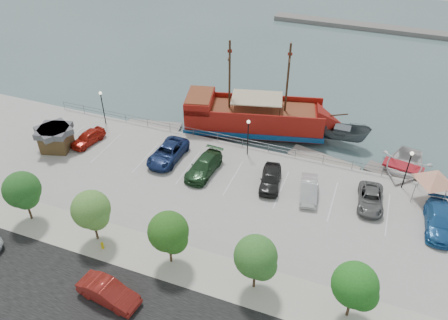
% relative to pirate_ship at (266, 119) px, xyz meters
% --- Properties ---
extents(ground, '(160.00, 160.00, 0.00)m').
position_rel_pirate_ship_xyz_m(ground, '(-0.18, -12.79, -1.99)').
color(ground, '#455E62').
extents(sidewalk, '(100.00, 4.00, 0.05)m').
position_rel_pirate_ship_xyz_m(sidewalk, '(-0.18, -22.79, -0.98)').
color(sidewalk, beige).
rests_on(sidewalk, land_slab).
extents(seawall_railing, '(50.00, 0.06, 1.00)m').
position_rel_pirate_ship_xyz_m(seawall_railing, '(-0.18, -4.99, -0.46)').
color(seawall_railing, slate).
rests_on(seawall_railing, land_slab).
extents(far_shore, '(40.00, 3.00, 0.80)m').
position_rel_pirate_ship_xyz_m(far_shore, '(9.82, 42.21, -1.59)').
color(far_shore, slate).
rests_on(far_shore, ground).
extents(pirate_ship, '(19.19, 9.32, 11.88)m').
position_rel_pirate_ship_xyz_m(pirate_ship, '(0.00, 0.00, 0.00)').
color(pirate_ship, maroon).
rests_on(pirate_ship, ground).
extents(patrol_boat, '(6.31, 2.38, 2.44)m').
position_rel_pirate_ship_xyz_m(patrol_boat, '(8.84, 0.94, -0.77)').
color(patrol_boat, '#485155').
rests_on(patrol_boat, ground).
extents(speedboat, '(6.59, 8.29, 1.54)m').
position_rel_pirate_ship_xyz_m(speedboat, '(15.81, -2.76, -1.22)').
color(speedboat, silver).
rests_on(speedboat, ground).
extents(dock_west, '(6.99, 3.25, 0.38)m').
position_rel_pirate_ship_xyz_m(dock_west, '(-13.21, -3.59, -1.80)').
color(dock_west, gray).
rests_on(dock_west, ground).
extents(dock_mid, '(8.04, 3.96, 0.44)m').
position_rel_pirate_ship_xyz_m(dock_mid, '(7.73, -3.59, -1.77)').
color(dock_mid, gray).
rests_on(dock_mid, ground).
extents(dock_east, '(7.12, 3.81, 0.39)m').
position_rel_pirate_ship_xyz_m(dock_east, '(15.52, -3.59, -1.79)').
color(dock_east, slate).
rests_on(dock_east, ground).
extents(shed, '(3.95, 3.95, 2.64)m').
position_rel_pirate_ship_xyz_m(shed, '(-20.17, -12.69, 0.42)').
color(shed, '#4F3A20').
rests_on(shed, land_slab).
extents(canopy_tent, '(4.91, 4.91, 3.46)m').
position_rel_pirate_ship_xyz_m(canopy_tent, '(18.23, -7.20, 2.02)').
color(canopy_tent, slate).
rests_on(canopy_tent, land_slab).
extents(street_sedan, '(5.07, 2.31, 1.61)m').
position_rel_pirate_ship_xyz_m(street_sedan, '(-3.82, -27.69, -0.18)').
color(street_sedan, maroon).
rests_on(street_sedan, street).
extents(fire_hydrant, '(0.26, 0.26, 0.74)m').
position_rel_pirate_ship_xyz_m(fire_hydrant, '(-7.14, -23.59, -0.59)').
color(fire_hydrant, gold).
rests_on(fire_hydrant, sidewalk).
extents(lamp_post_left, '(0.36, 0.36, 4.28)m').
position_rel_pirate_ship_xyz_m(lamp_post_left, '(-18.18, -6.29, 1.95)').
color(lamp_post_left, black).
rests_on(lamp_post_left, land_slab).
extents(lamp_post_mid, '(0.36, 0.36, 4.28)m').
position_rel_pirate_ship_xyz_m(lamp_post_mid, '(-0.18, -6.29, 1.95)').
color(lamp_post_mid, black).
rests_on(lamp_post_mid, land_slab).
extents(lamp_post_right, '(0.36, 0.36, 4.28)m').
position_rel_pirate_ship_xyz_m(lamp_post_right, '(15.82, -6.29, 1.95)').
color(lamp_post_right, black).
rests_on(lamp_post_right, land_slab).
extents(tree_b, '(3.30, 3.20, 5.00)m').
position_rel_pirate_ship_xyz_m(tree_b, '(-15.04, -22.87, 2.31)').
color(tree_b, '#473321').
rests_on(tree_b, sidewalk).
extents(tree_c, '(3.30, 3.20, 5.00)m').
position_rel_pirate_ship_xyz_m(tree_c, '(-8.04, -22.87, 2.31)').
color(tree_c, '#473321').
rests_on(tree_c, sidewalk).
extents(tree_d, '(3.30, 3.20, 5.00)m').
position_rel_pirate_ship_xyz_m(tree_d, '(-1.04, -22.87, 2.31)').
color(tree_d, '#473321').
rests_on(tree_d, sidewalk).
extents(tree_e, '(3.30, 3.20, 5.00)m').
position_rel_pirate_ship_xyz_m(tree_e, '(5.96, -22.87, 2.31)').
color(tree_e, '#473321').
rests_on(tree_e, sidewalk).
extents(tree_f, '(3.30, 3.20, 5.00)m').
position_rel_pirate_ship_xyz_m(tree_f, '(12.96, -22.87, 2.31)').
color(tree_f, '#473321').
rests_on(tree_f, sidewalk).
extents(parked_car_a, '(2.50, 4.55, 1.47)m').
position_rel_pirate_ship_xyz_m(parked_car_a, '(-17.59, -10.61, -0.26)').
color(parked_car_a, '#AB1D11').
rests_on(parked_car_a, land_slab).
extents(parked_car_c, '(2.85, 5.93, 1.63)m').
position_rel_pirate_ship_xyz_m(parked_car_c, '(-7.81, -10.17, -0.17)').
color(parked_car_c, navy).
rests_on(parked_car_c, land_slab).
extents(parked_car_d, '(2.64, 5.71, 1.61)m').
position_rel_pirate_ship_xyz_m(parked_car_d, '(-3.32, -10.98, -0.18)').
color(parked_car_d, '#1F4122').
rests_on(parked_car_d, land_slab).
extents(parked_car_e, '(2.66, 5.01, 1.62)m').
position_rel_pirate_ship_xyz_m(parked_car_e, '(3.59, -10.51, -0.18)').
color(parked_car_e, black).
rests_on(parked_car_e, land_slab).
extents(parked_car_f, '(2.33, 4.70, 1.48)m').
position_rel_pirate_ship_xyz_m(parked_car_f, '(7.45, -10.75, -0.25)').
color(parked_car_f, silver).
rests_on(parked_car_f, land_slab).
extents(parked_car_g, '(2.67, 5.05, 1.35)m').
position_rel_pirate_ship_xyz_m(parked_car_g, '(13.10, -10.00, -0.31)').
color(parked_car_g, slate).
rests_on(parked_car_g, land_slab).
extents(parked_car_h, '(2.55, 5.77, 1.65)m').
position_rel_pirate_ship_xyz_m(parked_car_h, '(18.98, -11.04, -0.17)').
color(parked_car_h, '#2360A3').
rests_on(parked_car_h, land_slab).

